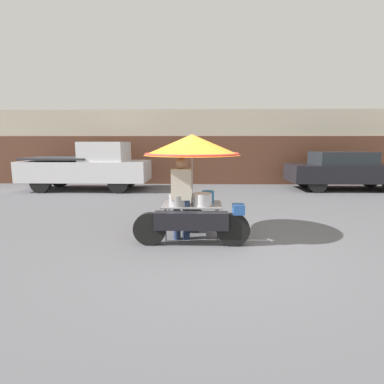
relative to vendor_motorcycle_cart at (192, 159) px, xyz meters
The scene contains 6 objects.
ground_plane 1.71m from the vendor_motorcycle_cart, 59.22° to the right, with size 36.00×36.00×0.00m, color #56565B.
shopfront_building 8.75m from the vendor_motorcycle_cart, 87.59° to the left, with size 28.00×2.06×3.31m.
vendor_motorcycle_cart is the anchor object (origin of this frame).
vendor_person 0.71m from the vendor_motorcycle_cart, 144.32° to the right, with size 0.38×0.22×1.59m.
parked_car 8.59m from the vendor_motorcycle_cart, 46.37° to the left, with size 4.48×1.74×1.51m.
pickup_truck 7.32m from the vendor_motorcycle_cart, 125.36° to the left, with size 4.88×1.82×1.89m.
Camera 1 is at (-0.22, -5.16, 1.86)m, focal length 28.00 mm.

